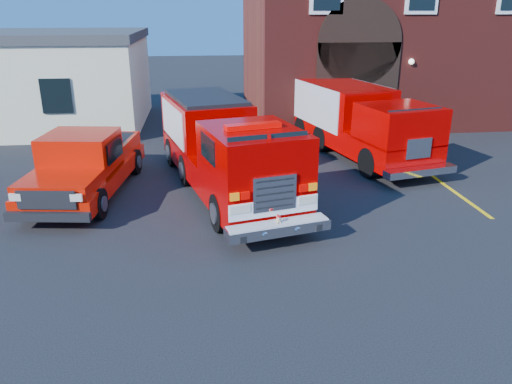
{
  "coord_description": "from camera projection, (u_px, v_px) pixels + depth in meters",
  "views": [
    {
      "loc": [
        -1.22,
        -12.07,
        5.34
      ],
      "look_at": [
        0.0,
        -1.2,
        1.3
      ],
      "focal_mm": 35.0,
      "sensor_mm": 36.0,
      "label": 1
    }
  ],
  "objects": [
    {
      "name": "secondary_truck",
      "position": [
        357.0,
        119.0,
        18.93
      ],
      "size": [
        4.11,
        8.15,
        2.54
      ],
      "color": "black",
      "rests_on": "ground"
    },
    {
      "name": "parking_stripe_mid",
      "position": [
        422.0,
        169.0,
        17.63
      ],
      "size": [
        0.12,
        3.0,
        0.01
      ],
      "primitive_type": "cube",
      "color": "yellow",
      "rests_on": "ground"
    },
    {
      "name": "side_building",
      "position": [
        34.0,
        79.0,
        23.64
      ],
      "size": [
        10.2,
        8.2,
        4.35
      ],
      "color": "#EBE7C4",
      "rests_on": "ground"
    },
    {
      "name": "fire_station",
      "position": [
        396.0,
        31.0,
        25.73
      ],
      "size": [
        15.2,
        10.2,
        8.45
      ],
      "color": "maroon",
      "rests_on": "ground"
    },
    {
      "name": "parking_stripe_near",
      "position": [
        465.0,
        199.0,
        14.83
      ],
      "size": [
        0.12,
        3.0,
        0.01
      ],
      "primitive_type": "cube",
      "color": "yellow",
      "rests_on": "ground"
    },
    {
      "name": "parking_stripe_far",
      "position": [
        391.0,
        147.0,
        20.43
      ],
      "size": [
        0.12,
        3.0,
        0.01
      ],
      "primitive_type": "cube",
      "color": "yellow",
      "rests_on": "ground"
    },
    {
      "name": "fire_engine",
      "position": [
        224.0,
        147.0,
        15.12
      ],
      "size": [
        4.37,
        8.91,
        2.65
      ],
      "color": "black",
      "rests_on": "ground"
    },
    {
      "name": "ground",
      "position": [
        251.0,
        222.0,
        13.22
      ],
      "size": [
        100.0,
        100.0,
        0.0
      ],
      "primitive_type": "plane",
      "color": "black",
      "rests_on": "ground"
    },
    {
      "name": "pickup_truck",
      "position": [
        86.0,
        165.0,
        14.98
      ],
      "size": [
        2.9,
        6.17,
        1.95
      ],
      "color": "black",
      "rests_on": "ground"
    }
  ]
}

